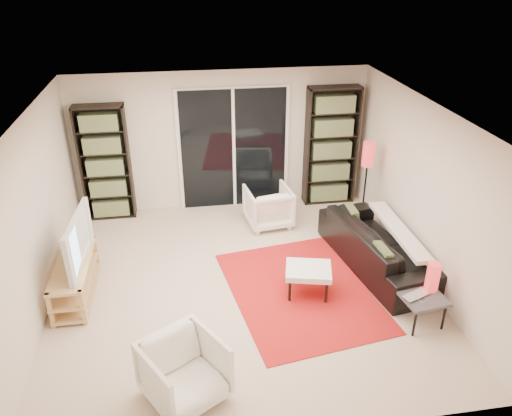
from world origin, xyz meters
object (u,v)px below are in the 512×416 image
at_px(ottoman, 308,272).
at_px(bookshelf_left, 105,163).
at_px(tv_stand, 75,278).
at_px(armchair_front, 184,371).
at_px(bookshelf_right, 331,146).
at_px(sofa, 379,246).
at_px(side_table, 422,298).
at_px(armchair_back, 268,206).
at_px(floor_lamp, 368,162).

bearing_deg(ottoman, bookshelf_left, 136.11).
xyz_separation_m(tv_stand, armchair_front, (1.37, -1.96, 0.08)).
relative_size(bookshelf_right, sofa, 0.95).
relative_size(tv_stand, side_table, 2.39).
relative_size(bookshelf_right, armchair_back, 2.90).
xyz_separation_m(armchair_back, ottoman, (0.18, -1.97, 0.02)).
bearing_deg(armchair_back, sofa, 125.27).
distance_m(tv_stand, side_table, 4.42).
xyz_separation_m(armchair_back, floor_lamp, (1.55, -0.24, 0.78)).
bearing_deg(bookshelf_right, tv_stand, -151.34).
bearing_deg(bookshelf_left, tv_stand, -96.18).
bearing_deg(armchair_front, bookshelf_right, 26.15).
relative_size(armchair_front, floor_lamp, 0.52).
distance_m(tv_stand, armchair_front, 2.39).
xyz_separation_m(bookshelf_right, floor_lamp, (0.31, -0.95, 0.06)).
relative_size(armchair_back, floor_lamp, 0.50).
bearing_deg(floor_lamp, armchair_back, 171.36).
bearing_deg(floor_lamp, bookshelf_left, 167.12).
bearing_deg(armchair_front, bookshelf_left, 74.19).
bearing_deg(sofa, floor_lamp, -19.08).
height_order(bookshelf_left, sofa, bookshelf_left).
xyz_separation_m(bookshelf_right, ottoman, (-1.06, -2.69, -0.70)).
distance_m(armchair_front, ottoman, 2.24).
bearing_deg(sofa, side_table, 172.15).
xyz_separation_m(sofa, armchair_front, (-2.83, -2.01, 0.02)).
relative_size(bookshelf_left, ottoman, 2.84).
bearing_deg(sofa, bookshelf_right, -6.79).
height_order(armchair_front, side_table, armchair_front).
relative_size(bookshelf_right, tv_stand, 1.55).
bearing_deg(tv_stand, floor_lamp, 16.25).
distance_m(sofa, armchair_front, 3.47).
bearing_deg(bookshelf_right, armchair_back, -149.92).
xyz_separation_m(bookshelf_left, floor_lamp, (4.16, -0.95, 0.13)).
relative_size(ottoman, floor_lamp, 0.48).
relative_size(bookshelf_left, side_table, 3.44).
bearing_deg(tv_stand, bookshelf_left, 83.82).
xyz_separation_m(bookshelf_right, side_table, (0.15, -3.47, -0.69)).
distance_m(bookshelf_right, armchair_back, 1.60).
height_order(bookshelf_right, ottoman, bookshelf_right).
distance_m(sofa, armchair_back, 1.99).
height_order(tv_stand, ottoman, tv_stand).
height_order(armchair_back, floor_lamp, floor_lamp).
bearing_deg(tv_stand, armchair_front, -54.96).
distance_m(bookshelf_right, ottoman, 2.97).
bearing_deg(bookshelf_left, bookshelf_right, -0.00).
relative_size(tv_stand, armchair_back, 1.86).
relative_size(armchair_back, side_table, 1.28).
xyz_separation_m(bookshelf_left, bookshelf_right, (3.85, -0.00, 0.07)).
bearing_deg(armchair_front, side_table, -16.75).
distance_m(tv_stand, sofa, 4.20).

